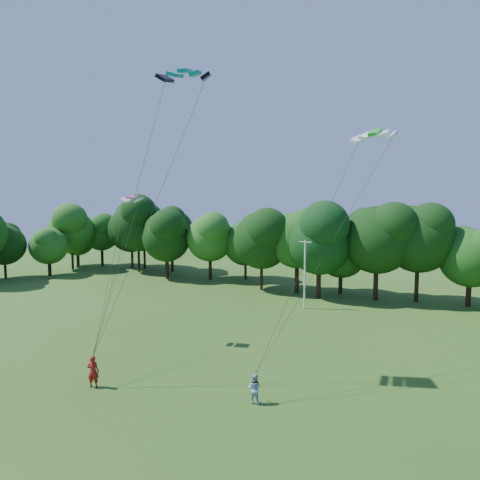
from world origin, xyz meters
The scene contains 9 objects.
ground centered at (0.00, 0.00, 0.00)m, with size 160.00×160.00×0.00m, color #2A4D15.
utility_pole centered at (1.55, 27.62, 3.78)m, with size 1.45×0.32×7.30m.
kite_flyer_left centered at (-2.74, 4.61, 0.96)m, with size 0.70×0.46×1.92m, color maroon.
kite_flyer_right centered at (6.34, 7.99, 0.82)m, with size 0.80×0.62×1.64m, color #96B3D1.
kite_teal centered at (0.72, 9.27, 19.00)m, with size 3.50×2.62×0.62m.
kite_green centered at (10.34, 17.48, 15.75)m, with size 3.04×1.68×0.67m.
kite_pink centered at (-6.49, 11.42, 11.49)m, with size 1.94×1.38×0.27m.
tree_back_west centered at (-32.48, 38.18, 7.40)m, with size 8.15×8.15×11.85m.
tree_back_center centered at (1.18, 33.14, 7.37)m, with size 8.11×8.11×11.80m.
Camera 1 is at (15.80, -9.25, 10.63)m, focal length 28.00 mm.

